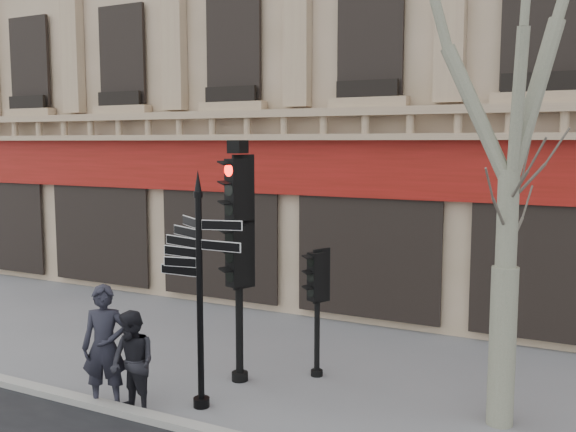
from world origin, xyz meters
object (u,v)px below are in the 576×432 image
Objects in this scene: traffic_signal_secondary at (317,290)px; pedestrian_b at (133,363)px; pedestrian_a at (105,347)px; traffic_signal_main at (239,231)px; fingerpost at (199,250)px.

traffic_signal_secondary is 3.42m from pedestrian_b.
pedestrian_a is 1.22× the size of pedestrian_b.
pedestrian_b is at bearing -100.11° from traffic_signal_secondary.
traffic_signal_main is at bearing 29.72° from pedestrian_a.
fingerpost reaches higher than traffic_signal_secondary.
pedestrian_a is at bearing -104.65° from traffic_signal_main.
pedestrian_b is (-0.73, -1.95, -1.85)m from traffic_signal_main.
pedestrian_a is at bearing -166.73° from pedestrian_b.
traffic_signal_main is 2.14× the size of pedestrian_a.
traffic_signal_secondary is at bearing 55.53° from traffic_signal_main.
traffic_signal_secondary is (1.06, 2.08, -0.96)m from fingerpost.
pedestrian_b is at bearing -127.87° from fingerpost.
pedestrian_b is (-1.84, -2.78, -0.77)m from traffic_signal_secondary.
traffic_signal_main is at bearing -119.77° from traffic_signal_secondary.
fingerpost is 2.16m from pedestrian_a.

